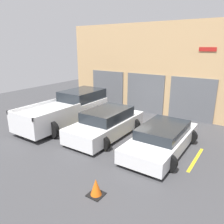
# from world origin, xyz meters

# --- Properties ---
(ground_plane) EXTENTS (28.00, 28.00, 0.00)m
(ground_plane) POSITION_xyz_m (0.00, 0.00, 0.00)
(ground_plane) COLOR #3D3D3F
(shophouse_building) EXTENTS (12.23, 0.68, 5.70)m
(shophouse_building) POSITION_xyz_m (-0.01, 3.29, 2.79)
(shophouse_building) COLOR tan
(shophouse_building) RESTS_ON ground
(pickup_truck) EXTENTS (2.65, 5.60, 1.73)m
(pickup_truck) POSITION_xyz_m (-2.90, -1.47, 0.83)
(pickup_truck) COLOR white
(pickup_truck) RESTS_ON ground
(sedan_white) EXTENTS (2.27, 4.49, 1.34)m
(sedan_white) POSITION_xyz_m (0.00, -1.73, 0.63)
(sedan_white) COLOR white
(sedan_white) RESTS_ON ground
(sedan_side) EXTENTS (2.28, 4.55, 1.12)m
(sedan_side) POSITION_xyz_m (2.90, -1.73, 0.54)
(sedan_side) COLOR white
(sedan_side) RESTS_ON ground
(parking_stripe_far_left) EXTENTS (0.12, 2.20, 0.01)m
(parking_stripe_far_left) POSITION_xyz_m (-4.34, -1.76, 0.00)
(parking_stripe_far_left) COLOR gold
(parking_stripe_far_left) RESTS_ON ground
(parking_stripe_left) EXTENTS (0.12, 2.20, 0.01)m
(parking_stripe_left) POSITION_xyz_m (-1.45, -1.76, 0.00)
(parking_stripe_left) COLOR gold
(parking_stripe_left) RESTS_ON ground
(parking_stripe_centre) EXTENTS (0.12, 2.20, 0.01)m
(parking_stripe_centre) POSITION_xyz_m (1.45, -1.76, 0.00)
(parking_stripe_centre) COLOR gold
(parking_stripe_centre) RESTS_ON ground
(parking_stripe_right) EXTENTS (0.12, 2.20, 0.01)m
(parking_stripe_right) POSITION_xyz_m (4.34, -1.76, 0.00)
(parking_stripe_right) COLOR gold
(parking_stripe_right) RESTS_ON ground
(traffic_cone) EXTENTS (0.47, 0.47, 0.55)m
(traffic_cone) POSITION_xyz_m (2.38, -5.67, 0.25)
(traffic_cone) COLOR black
(traffic_cone) RESTS_ON ground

